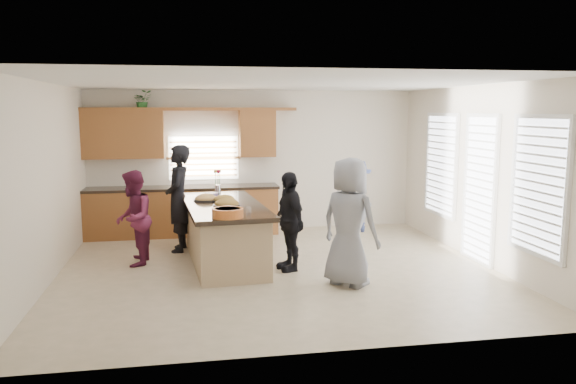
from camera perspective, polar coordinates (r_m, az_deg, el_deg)
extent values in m
plane|color=beige|center=(8.64, -1.07, -7.87)|extent=(6.50, 6.50, 0.00)
cube|color=silver|center=(11.32, -3.49, 3.19)|extent=(6.50, 0.02, 2.80)
cube|color=silver|center=(5.45, 3.86, -2.37)|extent=(6.50, 0.02, 2.80)
cube|color=silver|center=(8.49, -23.33, 0.81)|extent=(0.02, 6.00, 2.80)
cube|color=silver|center=(9.43, 18.81, 1.73)|extent=(0.02, 6.00, 2.80)
cube|color=white|center=(8.31, -1.13, 11.01)|extent=(6.50, 6.00, 0.02)
cube|color=#905B2A|center=(11.06, -10.61, -2.03)|extent=(3.65, 0.62, 0.90)
cube|color=black|center=(10.99, -10.68, 0.41)|extent=(3.70, 0.65, 0.05)
cube|color=#905B2A|center=(11.09, -16.40, 5.61)|extent=(1.50, 0.36, 0.90)
cube|color=#905B2A|center=(11.11, -3.15, 5.94)|extent=(0.70, 0.36, 0.90)
cube|color=#905B2A|center=(11.02, -9.83, 8.30)|extent=(4.05, 0.40, 0.06)
cube|color=brown|center=(11.20, -8.56, 3.44)|extent=(1.35, 0.08, 0.85)
cube|color=white|center=(10.56, 15.28, 2.68)|extent=(0.06, 1.10, 1.75)
cube|color=white|center=(9.35, 18.88, 0.29)|extent=(0.06, 0.85, 2.25)
cube|color=white|center=(8.06, 24.11, 0.57)|extent=(0.06, 1.10, 1.75)
cube|color=tan|center=(8.98, -6.49, -4.40)|extent=(1.20, 2.57, 0.88)
cube|color=black|center=(8.89, -6.54, -1.42)|extent=(1.36, 2.78, 0.07)
cube|color=black|center=(9.08, -6.44, -6.87)|extent=(1.11, 2.49, 0.08)
cylinder|color=black|center=(8.68, -6.24, -1.33)|extent=(0.42, 0.42, 0.02)
ellipsoid|color=gold|center=(8.67, -6.24, -1.22)|extent=(0.38, 0.38, 0.17)
cylinder|color=black|center=(9.12, -6.51, -0.87)|extent=(0.38, 0.38, 0.02)
ellipsoid|color=gold|center=(9.12, -6.52, -0.76)|extent=(0.34, 0.34, 0.15)
cylinder|color=black|center=(9.24, -8.34, -0.78)|extent=(0.40, 0.40, 0.02)
ellipsoid|color=#E5B162|center=(9.23, -8.34, -0.68)|extent=(0.36, 0.36, 0.16)
cylinder|color=#C46023|center=(7.73, -6.14, -2.12)|extent=(0.43, 0.43, 0.13)
cylinder|color=beige|center=(7.73, -6.15, -1.80)|extent=(0.35, 0.35, 0.04)
cylinder|color=white|center=(8.02, -4.04, -1.80)|extent=(0.07, 0.07, 0.11)
cylinder|color=#9D7CB4|center=(9.72, -7.79, -0.24)|extent=(0.23, 0.23, 0.05)
cylinder|color=silver|center=(10.09, -7.16, 0.34)|extent=(0.11, 0.11, 0.14)
imported|color=#2C702D|center=(11.05, -14.55, 8.98)|extent=(0.41, 0.38, 0.38)
imported|color=black|center=(9.76, -11.06, -0.65)|extent=(0.49, 0.70, 1.83)
imported|color=maroon|center=(9.05, -15.44, -2.58)|extent=(0.61, 0.76, 1.49)
imported|color=black|center=(8.46, 0.14, -2.97)|extent=(0.54, 0.94, 1.50)
imported|color=#364377|center=(9.30, 6.58, -1.59)|extent=(0.65, 1.08, 1.64)
imported|color=slate|center=(7.74, 6.23, -3.05)|extent=(1.00, 1.03, 1.78)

